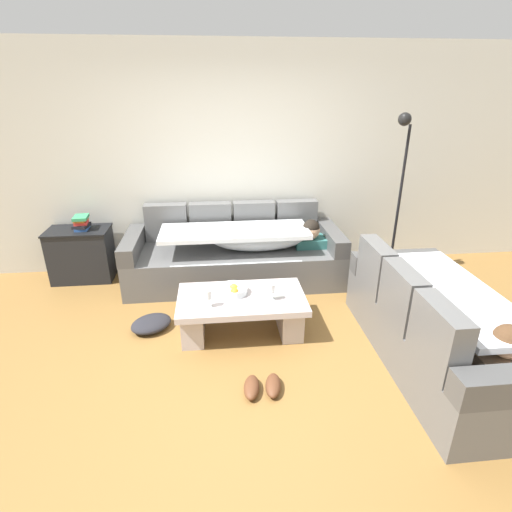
{
  "coord_description": "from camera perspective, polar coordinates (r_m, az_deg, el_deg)",
  "views": [
    {
      "loc": [
        -0.21,
        -2.81,
        2.21
      ],
      "look_at": [
        0.2,
        1.05,
        0.55
      ],
      "focal_mm": 28.03,
      "sensor_mm": 36.0,
      "label": 1
    }
  ],
  "objects": [
    {
      "name": "ground_plane",
      "position": [
        3.58,
        -1.42,
        -14.96
      ],
      "size": [
        14.0,
        14.0,
        0.0
      ],
      "primitive_type": "plane",
      "color": "brown"
    },
    {
      "name": "wine_glass_near_right",
      "position": [
        3.67,
        2.21,
        -4.71
      ],
      "size": [
        0.07,
        0.07,
        0.17
      ],
      "color": "silver",
      "rests_on": "coffee_table"
    },
    {
      "name": "book_stack_on_cabinet",
      "position": [
        5.13,
        -23.66,
        4.39
      ],
      "size": [
        0.18,
        0.23,
        0.16
      ],
      "color": "#2D569E",
      "rests_on": "side_cabinet"
    },
    {
      "name": "coffee_table",
      "position": [
        3.85,
        -2.12,
        -7.64
      ],
      "size": [
        1.2,
        0.68,
        0.38
      ],
      "color": "#B7ABAB",
      "rests_on": "ground_plane"
    },
    {
      "name": "wine_glass_near_left",
      "position": [
        3.58,
        -6.85,
        -5.59
      ],
      "size": [
        0.07,
        0.07,
        0.17
      ],
      "color": "silver",
      "rests_on": "coffee_table"
    },
    {
      "name": "crumpled_garment",
      "position": [
        4.1,
        -14.73,
        -9.32
      ],
      "size": [
        0.51,
        0.49,
        0.12
      ],
      "primitive_type": "ellipsoid",
      "rotation": [
        0.0,
        0.0,
        0.62
      ],
      "color": "#232328",
      "rests_on": "ground_plane"
    },
    {
      "name": "pair_of_shoes",
      "position": [
        3.28,
        0.92,
        -18.11
      ],
      "size": [
        0.33,
        0.29,
        0.09
      ],
      "color": "#59331E",
      "rests_on": "ground_plane"
    },
    {
      "name": "back_wall",
      "position": [
        5.03,
        -3.64,
        13.32
      ],
      "size": [
        9.0,
        0.1,
        2.7
      ],
      "primitive_type": "cube",
      "color": "beige",
      "rests_on": "ground_plane"
    },
    {
      "name": "couch_along_wall",
      "position": [
        4.82,
        -2.56,
        0.2
      ],
      "size": [
        2.53,
        0.92,
        0.88
      ],
      "color": "#575757",
      "rests_on": "ground_plane"
    },
    {
      "name": "side_cabinet",
      "position": [
        5.29,
        -23.61,
        0.22
      ],
      "size": [
        0.72,
        0.44,
        0.64
      ],
      "color": "black",
      "rests_on": "ground_plane"
    },
    {
      "name": "couch_near_window",
      "position": [
        3.74,
        24.6,
        -9.3
      ],
      "size": [
        0.92,
        2.04,
        0.88
      ],
      "rotation": [
        0.0,
        0.0,
        1.57
      ],
      "color": "#575757",
      "rests_on": "ground_plane"
    },
    {
      "name": "open_magazine",
      "position": [
        3.82,
        1.91,
        -5.35
      ],
      "size": [
        0.32,
        0.26,
        0.01
      ],
      "primitive_type": "cube",
      "rotation": [
        0.0,
        0.0,
        0.21
      ],
      "color": "white",
      "rests_on": "coffee_table"
    },
    {
      "name": "fruit_bowl",
      "position": [
        3.81,
        -3.29,
        -4.86
      ],
      "size": [
        0.28,
        0.28,
        0.1
      ],
      "color": "silver",
      "rests_on": "coffee_table"
    },
    {
      "name": "floor_lamp",
      "position": [
        4.91,
        19.65,
        8.99
      ],
      "size": [
        0.33,
        0.31,
        1.95
      ],
      "color": "black",
      "rests_on": "ground_plane"
    }
  ]
}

